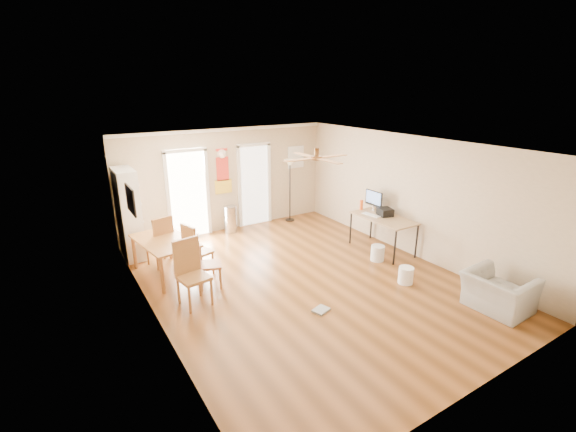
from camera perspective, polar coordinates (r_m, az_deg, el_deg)
floor at (r=7.74m, az=2.39°, el=-9.31°), size 7.00×7.00×0.00m
ceiling at (r=6.93m, az=2.68°, el=10.11°), size 5.50×7.00×0.00m
wall_back at (r=10.20m, az=-8.72°, el=5.15°), size 5.50×0.04×2.60m
wall_front at (r=5.01m, az=26.27°, el=-10.95°), size 5.50×0.04×2.60m
wall_left at (r=6.19m, az=-19.02°, el=-4.41°), size 0.04×7.00×2.60m
wall_right at (r=9.02m, az=17.11°, el=2.81°), size 0.04×7.00×2.60m
crown_molding at (r=6.94m, az=2.67°, el=9.78°), size 5.50×7.00×0.08m
kitchen_doorway at (r=9.89m, az=-14.19°, el=2.89°), size 0.90×0.10×2.10m
bathroom_doorway at (r=10.55m, az=-4.88°, el=4.34°), size 0.80×0.10×2.10m
wall_decal at (r=10.08m, az=-9.39°, el=6.42°), size 0.46×0.03×1.10m
ac_grille at (r=11.04m, az=1.13°, el=8.48°), size 0.50×0.04×0.60m
framed_poster at (r=7.38m, az=-21.76°, el=2.18°), size 0.04×0.66×0.48m
ceiling_fan at (r=6.71m, az=4.12°, el=8.35°), size 1.24×1.24×0.20m
bookshelf at (r=9.10m, az=-21.98°, el=0.27°), size 0.40×0.88×1.95m
dining_table at (r=8.20m, az=-17.13°, el=-5.67°), size 1.09×1.59×0.74m
dining_chair_right_a at (r=7.98m, az=-12.79°, el=-4.68°), size 0.54×0.54×1.07m
dining_chair_right_b at (r=7.47m, az=-11.20°, el=-6.50°), size 0.52×0.52×0.99m
dining_chair_near at (r=6.90m, az=-13.44°, el=-8.18°), size 0.53×0.53×1.14m
dining_chair_far at (r=8.61m, az=-18.03°, el=-3.38°), size 0.54×0.54×1.07m
trash_can at (r=10.17m, az=-8.30°, el=-0.46°), size 0.37×0.37×0.69m
torchiere_lamp at (r=10.80m, az=0.28°, el=3.66°), size 0.35×0.35×1.71m
computer_desk at (r=9.19m, az=13.40°, el=-2.52°), size 0.74×1.48×0.79m
imac at (r=9.41m, az=12.23°, el=2.13°), size 0.21×0.52×0.48m
keyboard at (r=9.14m, az=11.88°, el=0.16°), size 0.19×0.45×0.02m
printer at (r=9.17m, az=13.80°, el=0.58°), size 0.36×0.39×0.17m
orange_bottle at (r=9.48m, az=10.52°, el=1.59°), size 0.09×0.09×0.23m
wastebasket_a at (r=8.73m, az=12.77°, el=-5.23°), size 0.37×0.37×0.33m
wastebasket_b at (r=7.91m, az=16.60°, el=-8.18°), size 0.34×0.34×0.32m
floor_cloth at (r=6.81m, az=4.77°, el=-13.35°), size 0.31×0.28×0.04m
armchair at (r=7.54m, az=28.02°, el=-9.69°), size 0.89×1.01×0.64m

